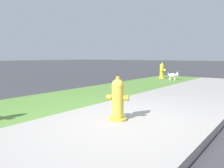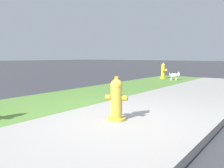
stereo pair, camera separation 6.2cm
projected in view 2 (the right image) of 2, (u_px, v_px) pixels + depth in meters
The scene contains 7 objects.
ground_plane at pixel (120, 122), 3.63m from camera, with size 120.00×120.00×0.00m, color #38383D.
sidewalk_pavement at pixel (120, 122), 3.63m from camera, with size 18.00×2.47×0.01m, color #9E9993.
grass_verge at pixel (39, 103), 5.10m from camera, with size 18.00×2.25×0.01m, color #568438.
street_curb at pixel (202, 137), 2.81m from camera, with size 18.00×0.16×0.12m, color #9E9993.
fire_hydrant_near_corner at pixel (117, 99), 3.69m from camera, with size 0.36×0.39×0.76m.
fire_hydrant_at_driveway at pixel (163, 71), 10.93m from camera, with size 0.37×0.34×0.79m.
small_white_dog at pixel (175, 75), 10.12m from camera, with size 0.36×0.45×0.40m.
Camera 2 is at (-2.84, -2.10, 1.08)m, focal length 35.00 mm.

